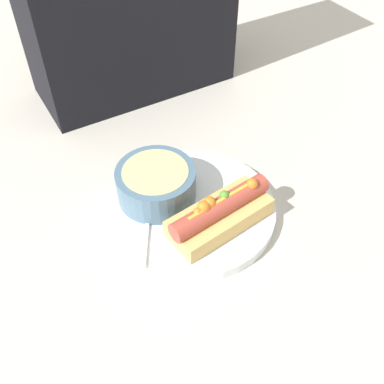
% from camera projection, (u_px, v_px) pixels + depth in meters
% --- Properties ---
extents(ground_plane, '(4.00, 4.00, 0.00)m').
position_uv_depth(ground_plane, '(192.00, 213.00, 0.69)').
color(ground_plane, '#BCB7AD').
extents(dinner_plate, '(0.25, 0.25, 0.02)m').
position_uv_depth(dinner_plate, '(192.00, 209.00, 0.69)').
color(dinner_plate, white).
rests_on(dinner_plate, ground_plane).
extents(hot_dog, '(0.16, 0.08, 0.06)m').
position_uv_depth(hot_dog, '(220.00, 213.00, 0.64)').
color(hot_dog, '#DBAD60').
rests_on(hot_dog, dinner_plate).
extents(soup_bowl, '(0.12, 0.12, 0.05)m').
position_uv_depth(soup_bowl, '(156.00, 183.00, 0.67)').
color(soup_bowl, slate).
rests_on(soup_bowl, dinner_plate).
extents(spoon, '(0.09, 0.13, 0.01)m').
position_uv_depth(spoon, '(149.00, 207.00, 0.67)').
color(spoon, '#B7B7BC').
rests_on(spoon, dinner_plate).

